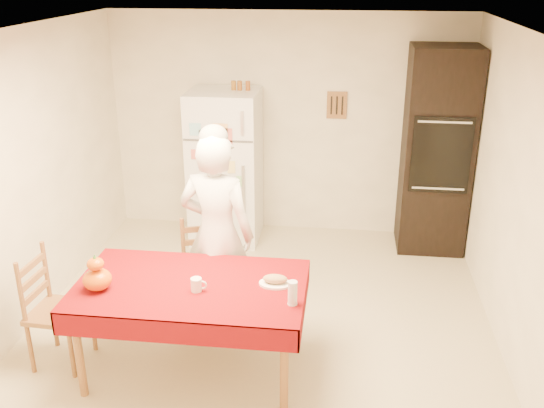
% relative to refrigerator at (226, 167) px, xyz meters
% --- Properties ---
extents(floor, '(4.50, 4.50, 0.00)m').
position_rel_refrigerator_xyz_m(floor, '(0.65, -1.88, -0.85)').
color(floor, beige).
rests_on(floor, ground).
extents(room_shell, '(4.02, 4.52, 2.51)m').
position_rel_refrigerator_xyz_m(room_shell, '(0.65, -1.88, 0.77)').
color(room_shell, '#F2E6CB').
rests_on(room_shell, ground).
extents(refrigerator, '(0.75, 0.74, 1.70)m').
position_rel_refrigerator_xyz_m(refrigerator, '(0.00, 0.00, 0.00)').
color(refrigerator, white).
rests_on(refrigerator, floor).
extents(oven_cabinet, '(0.70, 0.62, 2.20)m').
position_rel_refrigerator_xyz_m(oven_cabinet, '(2.28, 0.05, 0.25)').
color(oven_cabinet, black).
rests_on(oven_cabinet, floor).
extents(dining_table, '(1.70, 1.00, 0.76)m').
position_rel_refrigerator_xyz_m(dining_table, '(0.22, -2.47, -0.16)').
color(dining_table, brown).
rests_on(dining_table, floor).
extents(chair_far, '(0.52, 0.51, 0.95)m').
position_rel_refrigerator_xyz_m(chair_far, '(0.16, -1.76, -0.34)').
color(chair_far, brown).
rests_on(chair_far, floor).
extents(chair_left, '(0.42, 0.44, 0.95)m').
position_rel_refrigerator_xyz_m(chair_left, '(-0.90, -2.48, -0.34)').
color(chair_left, brown).
rests_on(chair_left, floor).
extents(seated_woman, '(0.70, 0.52, 1.75)m').
position_rel_refrigerator_xyz_m(seated_woman, '(0.29, -1.83, 0.02)').
color(seated_woman, silver).
rests_on(seated_woman, floor).
extents(coffee_mug, '(0.08, 0.08, 0.10)m').
position_rel_refrigerator_xyz_m(coffee_mug, '(0.29, -2.56, -0.04)').
color(coffee_mug, white).
rests_on(coffee_mug, dining_table).
extents(pumpkin_lower, '(0.21, 0.21, 0.16)m').
position_rel_refrigerator_xyz_m(pumpkin_lower, '(-0.42, -2.63, -0.01)').
color(pumpkin_lower, '#CA3904').
rests_on(pumpkin_lower, dining_table).
extents(pumpkin_upper, '(0.12, 0.12, 0.09)m').
position_rel_refrigerator_xyz_m(pumpkin_upper, '(-0.42, -2.63, 0.12)').
color(pumpkin_upper, '#D35C04').
rests_on(pumpkin_upper, pumpkin_lower).
extents(wine_glass, '(0.07, 0.07, 0.18)m').
position_rel_refrigerator_xyz_m(wine_glass, '(0.99, -2.66, -0.00)').
color(wine_glass, silver).
rests_on(wine_glass, dining_table).
extents(bread_plate, '(0.24, 0.24, 0.02)m').
position_rel_refrigerator_xyz_m(bread_plate, '(0.84, -2.41, -0.08)').
color(bread_plate, white).
rests_on(bread_plate, dining_table).
extents(bread_loaf, '(0.18, 0.10, 0.06)m').
position_rel_refrigerator_xyz_m(bread_loaf, '(0.84, -2.41, -0.04)').
color(bread_loaf, tan).
rests_on(bread_loaf, bread_plate).
extents(spice_jar_left, '(0.05, 0.05, 0.10)m').
position_rel_refrigerator_xyz_m(spice_jar_left, '(0.10, 0.05, 0.90)').
color(spice_jar_left, '#915C1A').
rests_on(spice_jar_left, refrigerator).
extents(spice_jar_mid, '(0.05, 0.05, 0.10)m').
position_rel_refrigerator_xyz_m(spice_jar_mid, '(0.17, 0.05, 0.90)').
color(spice_jar_mid, brown).
rests_on(spice_jar_mid, refrigerator).
extents(spice_jar_right, '(0.05, 0.05, 0.10)m').
position_rel_refrigerator_xyz_m(spice_jar_right, '(0.26, 0.05, 0.90)').
color(spice_jar_right, brown).
rests_on(spice_jar_right, refrigerator).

